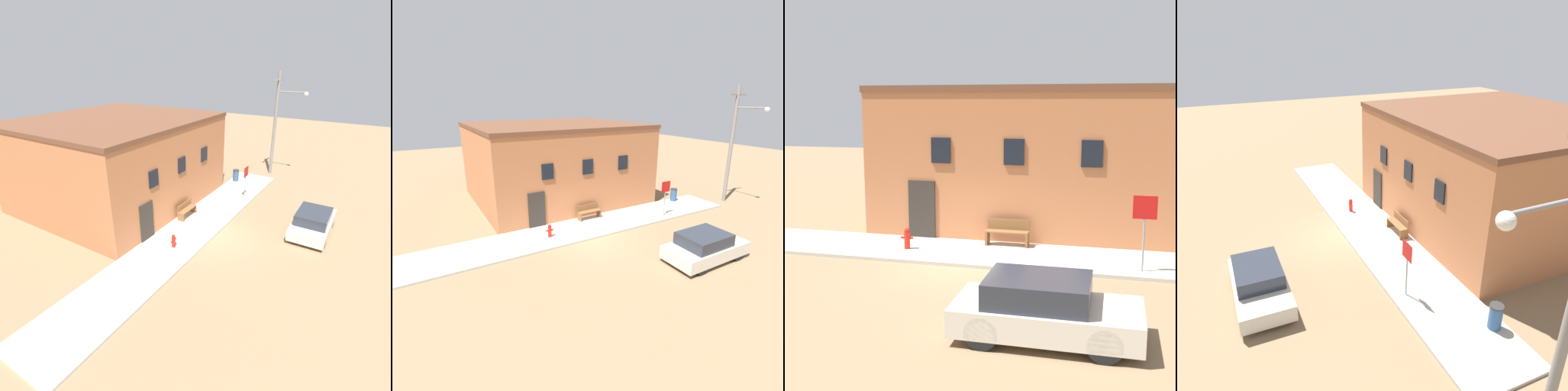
{
  "view_description": "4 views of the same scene",
  "coord_description": "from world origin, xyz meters",
  "views": [
    {
      "loc": [
        -12.84,
        -6.53,
        8.81
      ],
      "look_at": [
        0.35,
        1.46,
        2.0
      ],
      "focal_mm": 28.0,
      "sensor_mm": 36.0,
      "label": 1
    },
    {
      "loc": [
        -7.88,
        -12.74,
        7.14
      ],
      "look_at": [
        0.35,
        1.46,
        2.0
      ],
      "focal_mm": 28.0,
      "sensor_mm": 36.0,
      "label": 2
    },
    {
      "loc": [
        4.59,
        -15.35,
        4.97
      ],
      "look_at": [
        0.35,
        1.46,
        2.0
      ],
      "focal_mm": 50.0,
      "sensor_mm": 36.0,
      "label": 3
    },
    {
      "loc": [
        15.6,
        -5.29,
        9.27
      ],
      "look_at": [
        0.35,
        1.46,
        2.0
      ],
      "focal_mm": 35.0,
      "sensor_mm": 36.0,
      "label": 4
    }
  ],
  "objects": [
    {
      "name": "parked_car",
      "position": [
        3.24,
        -4.42,
        0.65
      ],
      "size": [
        3.97,
        1.88,
        1.35
      ],
      "color": "black",
      "rests_on": "ground"
    },
    {
      "name": "sidewalk",
      "position": [
        0.0,
        1.46,
        0.06
      ],
      "size": [
        20.51,
        2.92,
        0.12
      ],
      "color": "#BCB7AD",
      "rests_on": "ground"
    },
    {
      "name": "brick_building",
      "position": [
        1.18,
        7.91,
        2.79
      ],
      "size": [
        11.33,
        10.11,
        5.57
      ],
      "color": "#B26B42",
      "rests_on": "ground"
    },
    {
      "name": "ground_plane",
      "position": [
        0.0,
        0.0,
        0.0
      ],
      "size": [
        80.0,
        80.0,
        0.0
      ],
      "primitive_type": "plane",
      "color": "#846B4C"
    },
    {
      "name": "utility_pole",
      "position": [
        11.68,
        0.67,
        4.41
      ],
      "size": [
        1.8,
        2.42,
        8.15
      ],
      "color": "gray",
      "rests_on": "ground"
    },
    {
      "name": "bench",
      "position": [
        1.05,
        2.52,
        0.56
      ],
      "size": [
        1.48,
        0.44,
        0.88
      ],
      "color": "brown",
      "rests_on": "sidewalk"
    },
    {
      "name": "stop_sign",
      "position": [
        5.44,
        0.57,
        1.69
      ],
      "size": [
        0.68,
        0.06,
        2.24
      ],
      "color": "gray",
      "rests_on": "sidewalk"
    },
    {
      "name": "fire_hydrant",
      "position": [
        -2.13,
        1.25,
        0.48
      ],
      "size": [
        0.42,
        0.2,
        0.72
      ],
      "color": "red",
      "rests_on": "sidewalk"
    },
    {
      "name": "trash_bin",
      "position": [
        8.16,
        2.45,
        0.57
      ],
      "size": [
        0.47,
        0.47,
        0.91
      ],
      "color": "#2D517F",
      "rests_on": "sidewalk"
    }
  ]
}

